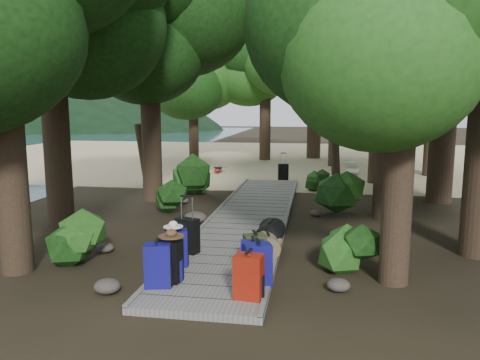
% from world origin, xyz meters
% --- Properties ---
extents(ground, '(120.00, 120.00, 0.00)m').
position_xyz_m(ground, '(0.00, 0.00, 0.00)').
color(ground, '#2C2316').
rests_on(ground, ground).
extents(sand_beach, '(40.00, 22.00, 0.02)m').
position_xyz_m(sand_beach, '(0.00, 16.00, 0.01)').
color(sand_beach, tan).
rests_on(sand_beach, ground).
extents(distant_hill, '(32.00, 16.00, 12.00)m').
position_xyz_m(distant_hill, '(-40.00, 48.00, 0.00)').
color(distant_hill, black).
rests_on(distant_hill, ground).
extents(boardwalk, '(2.00, 12.00, 0.12)m').
position_xyz_m(boardwalk, '(0.00, 1.00, 0.06)').
color(boardwalk, slate).
rests_on(boardwalk, ground).
extents(backpack_left_a, '(0.46, 0.37, 0.77)m').
position_xyz_m(backpack_left_a, '(-0.75, -4.16, 0.50)').
color(backpack_left_a, navy).
rests_on(backpack_left_a, boardwalk).
extents(backpack_left_b, '(0.44, 0.34, 0.76)m').
position_xyz_m(backpack_left_b, '(-0.66, -3.92, 0.50)').
color(backpack_left_b, black).
rests_on(backpack_left_b, boardwalk).
extents(backpack_left_c, '(0.46, 0.39, 0.73)m').
position_xyz_m(backpack_left_c, '(-0.75, -3.18, 0.48)').
color(backpack_left_c, navy).
rests_on(backpack_left_c, boardwalk).
extents(backpack_right_a, '(0.45, 0.35, 0.74)m').
position_xyz_m(backpack_right_a, '(0.72, -4.39, 0.49)').
color(backpack_right_a, '#920C01').
rests_on(backpack_right_a, boardwalk).
extents(backpack_right_b, '(0.49, 0.41, 0.75)m').
position_xyz_m(backpack_right_b, '(0.79, -3.86, 0.50)').
color(backpack_right_b, navy).
rests_on(backpack_right_b, boardwalk).
extents(backpack_right_c, '(0.43, 0.34, 0.68)m').
position_xyz_m(backpack_right_c, '(0.67, -3.53, 0.46)').
color(backpack_right_c, navy).
rests_on(backpack_right_c, boardwalk).
extents(backpack_right_d, '(0.47, 0.40, 0.60)m').
position_xyz_m(backpack_right_d, '(0.61, -2.85, 0.42)').
color(backpack_right_d, '#313A18').
rests_on(backpack_right_d, boardwalk).
extents(duffel_right_khaki, '(0.54, 0.70, 0.42)m').
position_xyz_m(duffel_right_khaki, '(0.80, -2.34, 0.33)').
color(duffel_right_khaki, brown).
rests_on(duffel_right_khaki, boardwalk).
extents(duffel_right_black, '(0.58, 0.82, 0.48)m').
position_xyz_m(duffel_right_black, '(0.78, -1.63, 0.36)').
color(duffel_right_black, black).
rests_on(duffel_right_black, boardwalk).
extents(suitcase_on_boardwalk, '(0.49, 0.37, 0.68)m').
position_xyz_m(suitcase_on_boardwalk, '(-0.76, -2.40, 0.46)').
color(suitcase_on_boardwalk, black).
rests_on(suitcase_on_boardwalk, boardwalk).
extents(lone_suitcase_on_sand, '(0.44, 0.29, 0.64)m').
position_xyz_m(lone_suitcase_on_sand, '(0.40, 7.74, 0.34)').
color(lone_suitcase_on_sand, black).
rests_on(lone_suitcase_on_sand, sand_beach).
extents(hat_brown, '(0.42, 0.42, 0.13)m').
position_xyz_m(hat_brown, '(-0.59, -3.94, 0.94)').
color(hat_brown, '#51351E').
rests_on(hat_brown, backpack_left_b).
extents(hat_white, '(0.35, 0.35, 0.12)m').
position_xyz_m(hat_white, '(-0.78, -3.24, 0.90)').
color(hat_white, silver).
rests_on(hat_white, backpack_left_c).
extents(kayak, '(0.81, 2.88, 0.28)m').
position_xyz_m(kayak, '(-2.66, 9.57, 0.16)').
color(kayak, '#9F0D10').
rests_on(kayak, sand_beach).
extents(sun_lounger, '(0.81, 1.71, 0.53)m').
position_xyz_m(sun_lounger, '(3.24, 9.68, 0.28)').
color(sun_lounger, silver).
rests_on(sun_lounger, sand_beach).
extents(tree_right_a, '(4.19, 4.19, 6.98)m').
position_xyz_m(tree_right_a, '(2.99, -3.09, 3.49)').
color(tree_right_a, black).
rests_on(tree_right_a, ground).
extents(tree_right_c, '(5.76, 5.76, 9.97)m').
position_xyz_m(tree_right_c, '(3.53, 1.71, 4.98)').
color(tree_right_c, black).
rests_on(tree_right_c, ground).
extents(tree_right_d, '(5.91, 5.91, 10.84)m').
position_xyz_m(tree_right_d, '(5.46, 4.14, 5.42)').
color(tree_right_d, black).
rests_on(tree_right_d, ground).
extents(tree_right_e, '(4.78, 4.78, 8.61)m').
position_xyz_m(tree_right_e, '(3.98, 7.61, 4.31)').
color(tree_right_e, black).
rests_on(tree_right_e, ground).
extents(tree_right_f, '(5.57, 5.57, 9.95)m').
position_xyz_m(tree_right_f, '(6.55, 9.95, 4.97)').
color(tree_right_f, black).
rests_on(tree_right_f, ground).
extents(tree_left_a, '(4.64, 4.64, 7.74)m').
position_xyz_m(tree_left_a, '(-3.57, -3.60, 3.87)').
color(tree_left_a, black).
rests_on(tree_left_a, ground).
extents(tree_left_b, '(5.14, 5.14, 9.25)m').
position_xyz_m(tree_left_b, '(-4.68, -0.21, 4.62)').
color(tree_left_b, black).
rests_on(tree_left_b, ground).
extents(tree_left_c, '(5.04, 5.04, 8.77)m').
position_xyz_m(tree_left_c, '(-3.39, 3.00, 4.39)').
color(tree_left_c, black).
rests_on(tree_left_c, ground).
extents(tree_back_a, '(5.11, 5.11, 8.84)m').
position_xyz_m(tree_back_a, '(-1.13, 14.95, 4.42)').
color(tree_back_a, black).
rests_on(tree_back_a, ground).
extents(tree_back_b, '(6.32, 6.32, 11.28)m').
position_xyz_m(tree_back_b, '(1.54, 16.30, 5.64)').
color(tree_back_b, black).
rests_on(tree_back_b, ground).
extents(tree_back_c, '(5.10, 5.10, 9.19)m').
position_xyz_m(tree_back_c, '(5.33, 15.57, 4.59)').
color(tree_back_c, black).
rests_on(tree_back_c, ground).
extents(tree_back_d, '(4.63, 4.63, 7.72)m').
position_xyz_m(tree_back_d, '(-5.07, 14.47, 3.86)').
color(tree_back_d, black).
rests_on(tree_back_d, ground).
extents(palm_right_a, '(4.12, 4.12, 7.02)m').
position_xyz_m(palm_right_a, '(2.54, 5.89, 3.51)').
color(palm_right_a, '#123B10').
rests_on(palm_right_a, ground).
extents(palm_right_b, '(4.01, 4.01, 7.74)m').
position_xyz_m(palm_right_b, '(5.24, 11.25, 3.87)').
color(palm_right_b, '#123B10').
rests_on(palm_right_b, ground).
extents(palm_right_c, '(4.51, 4.51, 7.18)m').
position_xyz_m(palm_right_c, '(2.70, 12.79, 3.59)').
color(palm_right_c, '#123B10').
rests_on(palm_right_c, ground).
extents(palm_left_a, '(4.39, 4.39, 6.98)m').
position_xyz_m(palm_left_a, '(-4.90, 5.90, 3.49)').
color(palm_left_a, '#123B10').
rests_on(palm_left_a, ground).
extents(rock_left_a, '(0.43, 0.38, 0.23)m').
position_xyz_m(rock_left_a, '(-1.56, -4.29, 0.12)').
color(rock_left_a, '#4C473F').
rests_on(rock_left_a, ground).
extents(rock_left_b, '(0.36, 0.33, 0.20)m').
position_xyz_m(rock_left_b, '(-2.52, -2.31, 0.10)').
color(rock_left_b, '#4C473F').
rests_on(rock_left_b, ground).
extents(rock_left_c, '(0.58, 0.52, 0.32)m').
position_xyz_m(rock_left_c, '(-1.30, 0.26, 0.16)').
color(rock_left_c, '#4C473F').
rests_on(rock_left_c, ground).
extents(rock_left_d, '(0.34, 0.31, 0.19)m').
position_xyz_m(rock_left_d, '(-2.31, 2.65, 0.09)').
color(rock_left_d, '#4C473F').
rests_on(rock_left_d, ground).
extents(rock_right_a, '(0.38, 0.34, 0.21)m').
position_xyz_m(rock_right_a, '(2.07, -3.62, 0.10)').
color(rock_right_a, '#4C473F').
rests_on(rock_right_a, ground).
extents(rock_right_b, '(0.48, 0.43, 0.26)m').
position_xyz_m(rock_right_b, '(2.53, -1.27, 0.13)').
color(rock_right_b, '#4C473F').
rests_on(rock_right_b, ground).
extents(rock_right_c, '(0.30, 0.27, 0.17)m').
position_xyz_m(rock_right_c, '(1.70, 1.63, 0.08)').
color(rock_right_c, '#4C473F').
rests_on(rock_right_c, ground).
extents(shrub_left_a, '(1.05, 1.05, 0.95)m').
position_xyz_m(shrub_left_a, '(-2.71, -2.94, 0.47)').
color(shrub_left_a, '#1D4B16').
rests_on(shrub_left_a, ground).
extents(shrub_left_b, '(0.97, 0.97, 0.87)m').
position_xyz_m(shrub_left_b, '(-2.29, 1.22, 0.44)').
color(shrub_left_b, '#1D4B16').
rests_on(shrub_left_b, ground).
extents(shrub_left_c, '(1.36, 1.36, 1.23)m').
position_xyz_m(shrub_left_c, '(-2.51, 4.15, 0.61)').
color(shrub_left_c, '#1D4B16').
rests_on(shrub_left_c, ground).
extents(shrub_right_a, '(0.93, 0.93, 0.84)m').
position_xyz_m(shrub_right_a, '(2.30, -2.65, 0.42)').
color(shrub_right_a, '#1D4B16').
rests_on(shrub_right_a, ground).
extents(shrub_right_b, '(1.45, 1.45, 1.30)m').
position_xyz_m(shrub_right_b, '(2.38, 1.79, 0.65)').
color(shrub_right_b, '#1D4B16').
rests_on(shrub_right_b, ground).
extents(shrub_right_c, '(0.72, 0.72, 0.65)m').
position_xyz_m(shrub_right_c, '(1.78, 5.60, 0.32)').
color(shrub_right_c, '#1D4B16').
rests_on(shrub_right_c, ground).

